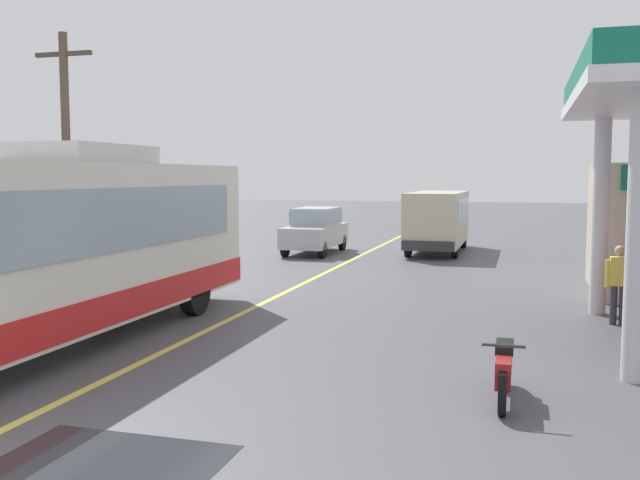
{
  "coord_description": "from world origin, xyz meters",
  "views": [
    {
      "loc": [
        6.01,
        -5.61,
        3.08
      ],
      "look_at": [
        1.5,
        10.0,
        1.6
      ],
      "focal_mm": 39.43,
      "sensor_mm": 36.0,
      "label": 1
    }
  ],
  "objects_px": {
    "pedestrian_by_shop": "(619,280)",
    "minibus_opposing_lane": "(438,216)",
    "coach_bus_main": "(56,252)",
    "motorcycle_parked_forecourt": "(504,369)",
    "car_trailing_behind_bus": "(316,228)"
  },
  "relations": [
    {
      "from": "motorcycle_parked_forecourt",
      "to": "pedestrian_by_shop",
      "type": "bearing_deg",
      "value": 69.61
    },
    {
      "from": "coach_bus_main",
      "to": "minibus_opposing_lane",
      "type": "relative_size",
      "value": 1.8
    },
    {
      "from": "coach_bus_main",
      "to": "car_trailing_behind_bus",
      "type": "height_order",
      "value": "coach_bus_main"
    },
    {
      "from": "minibus_opposing_lane",
      "to": "motorcycle_parked_forecourt",
      "type": "xyz_separation_m",
      "value": [
        3.1,
        -18.86,
        -1.03
      ]
    },
    {
      "from": "coach_bus_main",
      "to": "minibus_opposing_lane",
      "type": "height_order",
      "value": "coach_bus_main"
    },
    {
      "from": "minibus_opposing_lane",
      "to": "motorcycle_parked_forecourt",
      "type": "height_order",
      "value": "minibus_opposing_lane"
    },
    {
      "from": "motorcycle_parked_forecourt",
      "to": "pedestrian_by_shop",
      "type": "xyz_separation_m",
      "value": [
        2.14,
        5.77,
        0.49
      ]
    },
    {
      "from": "coach_bus_main",
      "to": "minibus_opposing_lane",
      "type": "distance_m",
      "value": 18.48
    },
    {
      "from": "pedestrian_by_shop",
      "to": "car_trailing_behind_bus",
      "type": "bearing_deg",
      "value": 131.07
    },
    {
      "from": "minibus_opposing_lane",
      "to": "car_trailing_behind_bus",
      "type": "height_order",
      "value": "minibus_opposing_lane"
    },
    {
      "from": "pedestrian_by_shop",
      "to": "minibus_opposing_lane",
      "type": "bearing_deg",
      "value": 111.84
    },
    {
      "from": "coach_bus_main",
      "to": "car_trailing_behind_bus",
      "type": "bearing_deg",
      "value": 89.62
    },
    {
      "from": "motorcycle_parked_forecourt",
      "to": "minibus_opposing_lane",
      "type": "bearing_deg",
      "value": 99.34
    },
    {
      "from": "minibus_opposing_lane",
      "to": "pedestrian_by_shop",
      "type": "relative_size",
      "value": 3.69
    },
    {
      "from": "minibus_opposing_lane",
      "to": "car_trailing_behind_bus",
      "type": "relative_size",
      "value": 1.46
    }
  ]
}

